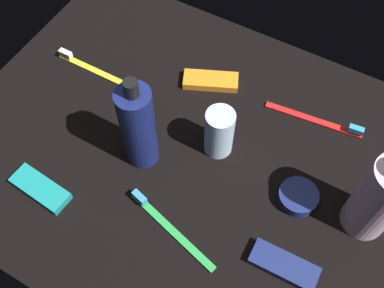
# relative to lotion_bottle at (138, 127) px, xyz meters

# --- Properties ---
(ground_plane) EXTENTS (0.84, 0.64, 0.01)m
(ground_plane) POSITION_rel_lotion_bottle_xyz_m (0.07, 0.04, -0.09)
(ground_plane) COLOR black
(lotion_bottle) EXTENTS (0.06, 0.06, 0.20)m
(lotion_bottle) POSITION_rel_lotion_bottle_xyz_m (0.00, 0.00, 0.00)
(lotion_bottle) COLOR navy
(lotion_bottle) RESTS_ON ground_plane
(bodywash_bottle) EXTENTS (0.07, 0.07, 0.18)m
(bodywash_bottle) POSITION_rel_lotion_bottle_xyz_m (0.37, 0.07, -0.00)
(bodywash_bottle) COLOR silver
(bodywash_bottle) RESTS_ON ground_plane
(deodorant_stick) EXTENTS (0.05, 0.05, 0.10)m
(deodorant_stick) POSITION_rel_lotion_bottle_xyz_m (0.11, 0.08, -0.04)
(deodorant_stick) COLOR silver
(deodorant_stick) RESTS_ON ground_plane
(toothbrush_green) EXTENTS (0.18, 0.06, 0.02)m
(toothbrush_green) POSITION_rel_lotion_bottle_xyz_m (0.10, -0.09, -0.08)
(toothbrush_green) COLOR green
(toothbrush_green) RESTS_ON ground_plane
(toothbrush_red) EXTENTS (0.18, 0.03, 0.02)m
(toothbrush_red) POSITION_rel_lotion_bottle_xyz_m (0.24, 0.21, -0.08)
(toothbrush_red) COLOR red
(toothbrush_red) RESTS_ON ground_plane
(toothbrush_yellow) EXTENTS (0.18, 0.01, 0.02)m
(toothbrush_yellow) POSITION_rel_lotion_bottle_xyz_m (-0.19, 0.11, -0.08)
(toothbrush_yellow) COLOR yellow
(toothbrush_yellow) RESTS_ON ground_plane
(snack_bar_teal) EXTENTS (0.11, 0.05, 0.01)m
(snack_bar_teal) POSITION_rel_lotion_bottle_xyz_m (-0.11, -0.14, -0.08)
(snack_bar_teal) COLOR teal
(snack_bar_teal) RESTS_ON ground_plane
(snack_bar_navy) EXTENTS (0.11, 0.04, 0.01)m
(snack_bar_navy) POSITION_rel_lotion_bottle_xyz_m (0.29, -0.06, -0.08)
(snack_bar_navy) COLOR navy
(snack_bar_navy) RESTS_ON ground_plane
(snack_bar_orange) EXTENTS (0.11, 0.08, 0.01)m
(snack_bar_orange) POSITION_rel_lotion_bottle_xyz_m (0.03, 0.20, -0.08)
(snack_bar_orange) COLOR orange
(snack_bar_orange) RESTS_ON ground_plane
(cream_tin_left) EXTENTS (0.07, 0.07, 0.02)m
(cream_tin_left) POSITION_rel_lotion_bottle_xyz_m (0.27, 0.05, -0.08)
(cream_tin_left) COLOR navy
(cream_tin_left) RESTS_ON ground_plane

